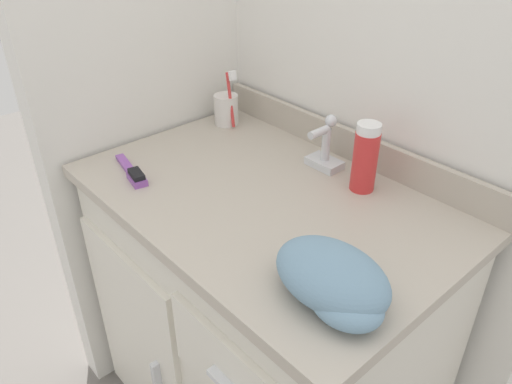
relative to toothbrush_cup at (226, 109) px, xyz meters
name	(u,v)px	position (x,y,z in m)	size (l,w,h in m)	color
wall_back	(371,48)	(0.37, 0.16, 0.23)	(1.08, 0.08, 2.20)	silver
wall_left	(139,32)	(-0.13, -0.18, 0.23)	(0.08, 0.67, 2.20)	silver
vanity	(263,316)	(0.37, -0.19, -0.44)	(0.90, 0.61, 0.82)	silver
backsplash	(346,143)	(0.37, 0.10, -0.01)	(0.90, 0.02, 0.08)	#B2A899
sink_faucet	(325,150)	(0.37, 0.02, 0.00)	(0.09, 0.09, 0.14)	silver
toothbrush_cup	(226,109)	(0.00, 0.00, 0.00)	(0.09, 0.07, 0.18)	silver
shaving_cream_can	(365,158)	(0.50, 0.00, 0.04)	(0.06, 0.06, 0.17)	red
hairbrush	(133,173)	(0.09, -0.37, -0.04)	(0.18, 0.06, 0.03)	purple
hand_towel	(335,281)	(0.70, -0.33, 0.00)	(0.23, 0.16, 0.09)	#6B8EA8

